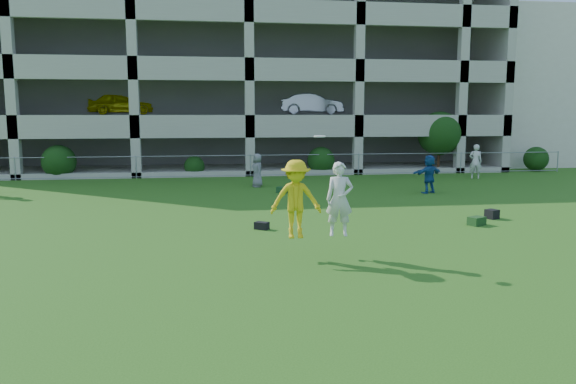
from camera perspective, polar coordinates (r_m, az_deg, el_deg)
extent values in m
plane|color=#235114|center=(11.85, 3.46, -8.72)|extent=(100.00, 100.00, 0.00)
cube|color=beige|center=(46.61, 25.00, 9.26)|extent=(16.00, 14.00, 10.00)
imported|color=slate|center=(26.01, -3.13, 2.22)|extent=(0.65, 0.85, 1.55)
imported|color=#1E4B8C|center=(24.75, 14.14, 1.79)|extent=(1.59, 1.05, 1.64)
imported|color=silver|center=(30.98, 18.51, 2.97)|extent=(0.76, 0.63, 1.79)
cube|color=black|center=(16.61, -2.69, -3.43)|extent=(0.47, 0.44, 0.22)
cube|color=#133414|center=(18.15, 18.61, -2.81)|extent=(0.60, 0.54, 0.26)
cube|color=black|center=(19.42, 20.01, -2.12)|extent=(0.46, 0.46, 0.30)
cube|color=#143819|center=(24.14, -0.54, 0.22)|extent=(0.58, 0.55, 0.25)
imported|color=gold|center=(13.00, 0.80, -0.73)|extent=(1.20, 0.72, 1.83)
imported|color=silver|center=(13.28, 5.26, -0.72)|extent=(0.70, 0.52, 1.76)
cylinder|color=white|center=(12.99, 3.24, 5.67)|extent=(0.27, 0.27, 0.04)
cube|color=#9E998C|center=(43.99, -5.33, 11.38)|extent=(30.00, 0.50, 12.00)
cube|color=#9E998C|center=(39.21, -27.25, 10.95)|extent=(0.50, 14.00, 12.00)
cube|color=#9E998C|center=(40.93, 16.75, 11.34)|extent=(0.50, 14.00, 12.00)
cube|color=#9E998C|center=(37.32, -4.67, 3.00)|extent=(30.00, 14.00, 0.30)
cube|color=#9E998C|center=(37.18, -4.72, 7.61)|extent=(30.00, 14.00, 0.30)
cube|color=#9E998C|center=(37.28, -4.77, 12.23)|extent=(30.00, 14.00, 0.30)
cube|color=#9E998C|center=(37.61, -4.83, 16.79)|extent=(30.00, 14.00, 0.30)
cube|color=#9E998C|center=(30.35, -3.89, 6.40)|extent=(30.00, 0.30, 0.90)
cube|color=#9E998C|center=(30.42, -3.95, 12.06)|extent=(30.00, 0.30, 0.90)
cube|color=#9E998C|center=(30.77, -4.00, 17.64)|extent=(30.00, 0.30, 0.90)
cube|color=#9E998C|center=(31.96, -26.46, 11.86)|extent=(0.50, 0.50, 12.00)
cube|color=#9E998C|center=(30.68, -15.49, 12.60)|extent=(0.50, 0.50, 12.00)
cube|color=#9E998C|center=(30.55, -3.97, 12.88)|extent=(0.50, 0.50, 12.00)
cube|color=#9E998C|center=(31.58, 7.23, 12.68)|extent=(0.50, 0.50, 12.00)
cube|color=#9E998C|center=(33.66, 17.35, 12.10)|extent=(0.50, 0.50, 12.00)
cube|color=#605E59|center=(39.26, -4.96, 11.80)|extent=(29.00, 9.00, 11.60)
imported|color=yellow|center=(35.46, -16.53, 8.60)|extent=(3.97, 1.81, 1.32)
imported|color=silver|center=(35.71, 2.34, 8.92)|extent=(4.01, 1.41, 1.32)
cylinder|color=gray|center=(31.74, -25.99, 2.15)|extent=(0.06, 0.06, 1.20)
cylinder|color=gray|center=(30.46, -15.17, 2.46)|extent=(0.06, 0.06, 1.20)
cylinder|color=gray|center=(30.32, -3.83, 2.70)|extent=(0.06, 0.06, 1.20)
cylinder|color=gray|center=(31.36, 7.18, 2.84)|extent=(0.06, 0.06, 1.20)
cylinder|color=gray|center=(33.46, 17.14, 2.86)|extent=(0.06, 0.06, 1.20)
cylinder|color=gray|center=(36.43, 25.71, 2.82)|extent=(0.06, 0.06, 1.20)
cylinder|color=gray|center=(30.28, -3.84, 3.74)|extent=(36.00, 0.04, 0.04)
cylinder|color=gray|center=(30.38, -3.82, 1.73)|extent=(36.00, 0.04, 0.04)
sphere|color=#163D11|center=(31.75, -22.25, 2.87)|extent=(1.76, 1.76, 1.76)
sphere|color=#163D11|center=(30.84, -9.49, 2.61)|extent=(1.10, 1.10, 1.10)
sphere|color=#163D11|center=(31.46, 3.37, 3.21)|extent=(1.54, 1.54, 1.54)
cylinder|color=#382314|center=(33.74, 15.05, 3.63)|extent=(0.16, 0.16, 1.96)
sphere|color=#163D11|center=(33.67, 15.13, 5.77)|extent=(2.52, 2.52, 2.52)
sphere|color=#163D11|center=(36.38, 23.89, 3.10)|extent=(1.43, 1.43, 1.43)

